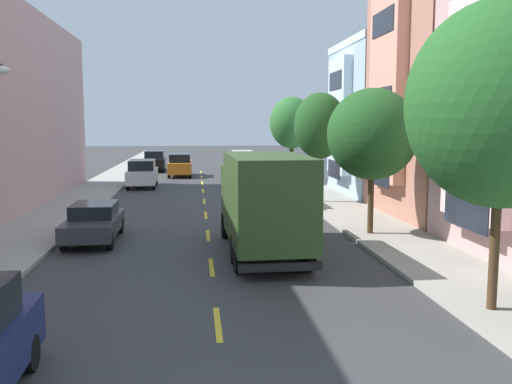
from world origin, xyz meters
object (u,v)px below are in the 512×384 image
object	(u,v)px
delivery_box_truck	(263,198)
parked_suv_white	(142,173)
street_tree_farthest	(292,123)
street_tree_nearest	(502,104)
parked_suv_forest	(269,177)
moving_orange_sedan	(180,165)
parked_wagon_champagne	(285,192)
parked_sedan_silver	(241,159)
parked_wagon_burgundy	(255,170)
street_tree_second	(372,134)
street_tree_third	(320,126)
parked_sedan_charcoal	(94,222)
parked_suv_black	(155,161)

from	to	relation	value
delivery_box_truck	parked_suv_white	distance (m)	22.11
street_tree_farthest	street_tree_nearest	bearing A→B (deg)	-90.00
parked_suv_forest	moving_orange_sedan	xyz separation A→B (m)	(-6.13, 11.58, 0.00)
street_tree_nearest	parked_suv_white	size ratio (longest dim) A/B	1.47
parked_wagon_champagne	parked_sedan_silver	bearing A→B (deg)	90.14
parked_suv_white	parked_wagon_burgundy	bearing A→B (deg)	26.56
parked_suv_white	street_tree_second	bearing A→B (deg)	-60.32
street_tree_second	parked_sedan_silver	distance (m)	37.43
moving_orange_sedan	street_tree_third	bearing A→B (deg)	-64.76
parked_sedan_charcoal	parked_wagon_champagne	bearing A→B (deg)	42.64
street_tree_second	street_tree_third	distance (m)	9.18
street_tree_farthest	parked_suv_forest	xyz separation A→B (m)	(-2.07, -3.36, -3.52)
delivery_box_truck	street_tree_nearest	bearing A→B (deg)	-55.05
street_tree_farthest	parked_sedan_silver	world-z (taller)	street_tree_farthest
delivery_box_truck	parked_sedan_charcoal	bearing A→B (deg)	154.70
street_tree_second	parked_wagon_champagne	distance (m)	9.12
parked_wagon_champagne	parked_suv_black	bearing A→B (deg)	109.89
parked_wagon_champagne	street_tree_third	bearing A→B (deg)	23.60
parked_suv_forest	moving_orange_sedan	size ratio (longest dim) A/B	1.00
parked_wagon_burgundy	parked_wagon_champagne	distance (m)	14.63
street_tree_second	parked_suv_forest	bearing A→B (deg)	97.84
parked_wagon_burgundy	street_tree_third	bearing A→B (deg)	-81.17
street_tree_farthest	moving_orange_sedan	xyz separation A→B (m)	(-8.20, 8.22, -3.52)
parked_wagon_burgundy	parked_suv_forest	distance (m)	7.90
delivery_box_truck	moving_orange_sedan	world-z (taller)	delivery_box_truck
street_tree_second	parked_suv_black	distance (m)	34.12
street_tree_third	parked_wagon_burgundy	world-z (taller)	street_tree_third
street_tree_nearest	parked_suv_black	size ratio (longest dim) A/B	1.46
parked_sedan_silver	parked_sedan_charcoal	distance (m)	37.91
parked_sedan_silver	parked_suv_forest	bearing A→B (deg)	-89.77
street_tree_nearest	parked_suv_forest	bearing A→B (deg)	94.88
parked_suv_forest	parked_sedan_charcoal	distance (m)	17.07
street_tree_second	parked_sedan_silver	size ratio (longest dim) A/B	1.26
street_tree_farthest	delivery_box_truck	world-z (taller)	street_tree_farthest
street_tree_nearest	parked_wagon_champagne	distance (m)	18.03
street_tree_third	moving_orange_sedan	bearing A→B (deg)	115.24
moving_orange_sedan	street_tree_nearest	bearing A→B (deg)	-77.08
street_tree_farthest	parked_suv_forest	bearing A→B (deg)	-121.60
delivery_box_truck	parked_wagon_champagne	xyz separation A→B (m)	(2.51, 10.87, -1.13)
parked_wagon_burgundy	moving_orange_sedan	xyz separation A→B (m)	(-6.07, 3.68, 0.18)
parked_wagon_champagne	parked_suv_white	bearing A→B (deg)	129.45
street_tree_nearest	parked_suv_white	distance (m)	30.04
parked_sedan_silver	parked_wagon_champagne	size ratio (longest dim) A/B	0.96
street_tree_third	delivery_box_truck	world-z (taller)	street_tree_third
street_tree_farthest	parked_wagon_champagne	xyz separation A→B (m)	(-2.08, -10.09, -3.70)
parked_suv_forest	parked_wagon_champagne	world-z (taller)	parked_suv_forest
street_tree_second	parked_sedan_charcoal	size ratio (longest dim) A/B	1.26
delivery_box_truck	parked_suv_white	xyz separation A→B (m)	(-6.03, 21.25, -0.95)
parked_wagon_burgundy	parked_sedan_silver	bearing A→B (deg)	90.09
street_tree_second	delivery_box_truck	world-z (taller)	street_tree_second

